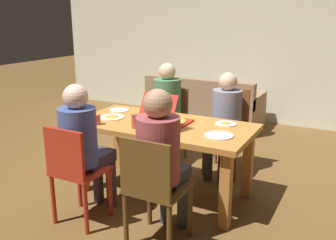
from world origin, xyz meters
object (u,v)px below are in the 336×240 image
at_px(chair_1, 170,120).
at_px(drinking_glass_1, 97,120).
at_px(dining_table, 163,134).
at_px(plate_0, 226,124).
at_px(drinking_glass_0, 135,121).
at_px(plate_2, 219,135).
at_px(couch, 204,108).
at_px(chair_2, 229,126).
at_px(person_3, 161,153).
at_px(person_1, 165,105).
at_px(pizza_box_0, 168,120).
at_px(chair_3, 153,187).
at_px(person_0, 83,141).
at_px(chair_0, 74,170).
at_px(person_2, 225,116).
at_px(plate_3, 120,110).
at_px(plate_1, 112,117).

distance_m(chair_1, drinking_glass_1, 1.29).
xyz_separation_m(dining_table, chair_1, (-0.39, 0.91, -0.14)).
bearing_deg(plate_0, drinking_glass_0, -144.62).
xyz_separation_m(plate_2, couch, (-1.21, 2.60, -0.47)).
distance_m(chair_2, person_3, 1.64).
distance_m(person_1, pizza_box_0, 0.92).
distance_m(dining_table, person_3, 0.81).
distance_m(chair_2, pizza_box_0, 1.02).
distance_m(chair_3, drinking_glass_1, 1.09).
bearing_deg(dining_table, drinking_glass_0, -121.76).
bearing_deg(drinking_glass_1, person_0, -68.23).
height_order(person_0, chair_1, person_0).
bearing_deg(chair_3, plate_2, 70.56).
bearing_deg(dining_table, couch, 103.27).
bearing_deg(chair_0, chair_2, 66.89).
relative_size(dining_table, plate_0, 8.57).
height_order(person_2, drinking_glass_1, person_2).
bearing_deg(drinking_glass_1, chair_2, 53.76).
xyz_separation_m(dining_table, chair_0, (-0.39, -0.87, -0.13)).
bearing_deg(person_1, pizza_box_0, -60.26).
bearing_deg(person_0, pizza_box_0, 57.00).
xyz_separation_m(chair_2, drinking_glass_1, (-0.91, -1.25, 0.27)).
relative_size(chair_2, plate_3, 4.51).
bearing_deg(drinking_glass_0, chair_0, -110.84).
bearing_deg(chair_1, plate_2, -45.32).
xyz_separation_m(person_0, drinking_glass_1, (-0.16, 0.39, 0.08)).
bearing_deg(plate_3, person_1, 63.38).
xyz_separation_m(plate_1, plate_3, (-0.10, 0.28, -0.00)).
distance_m(chair_0, plate_0, 1.49).
bearing_deg(person_0, chair_0, -90.00).
bearing_deg(plate_0, chair_1, 145.28).
xyz_separation_m(person_0, drinking_glass_0, (0.23, 0.47, 0.09)).
relative_size(chair_1, chair_2, 0.94).
xyz_separation_m(chair_0, plate_3, (-0.28, 1.08, 0.25)).
distance_m(dining_table, plate_2, 0.65).
bearing_deg(person_3, couch, 106.63).
relative_size(person_3, plate_2, 4.96).
distance_m(person_1, plate_2, 1.35).
height_order(person_1, person_2, person_1).
height_order(chair_0, pizza_box_0, pizza_box_0).
bearing_deg(pizza_box_0, chair_3, -69.47).
distance_m(person_0, chair_2, 1.81).
bearing_deg(pizza_box_0, person_0, -123.00).
relative_size(person_0, drinking_glass_1, 12.26).
bearing_deg(couch, chair_1, -82.99).
relative_size(person_2, chair_3, 1.27).
xyz_separation_m(chair_3, couch, (-0.95, 3.32, -0.23)).
height_order(dining_table, plate_3, plate_3).
relative_size(pizza_box_0, drinking_glass_0, 3.98).
xyz_separation_m(plate_0, plate_2, (0.07, -0.37, -0.00)).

